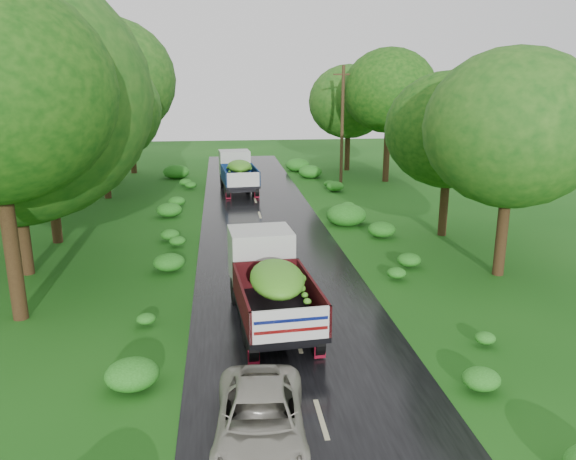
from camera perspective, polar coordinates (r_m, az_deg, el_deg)
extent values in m
plane|color=#13470F|center=(13.67, 3.39, -18.67)|extent=(120.00, 120.00, 0.00)
cube|color=black|center=(17.97, 0.55, -9.80)|extent=(6.50, 80.00, 0.02)
cube|color=#BFB78C|center=(13.65, 3.39, -18.59)|extent=(0.12, 1.60, 0.00)
cube|color=#BFB78C|center=(17.08, 0.99, -11.18)|extent=(0.12, 1.60, 0.00)
cube|color=#BFB78C|center=(20.71, -0.53, -6.28)|extent=(0.12, 1.60, 0.00)
cube|color=#BFB78C|center=(24.45, -1.56, -2.86)|extent=(0.12, 1.60, 0.00)
cube|color=#BFB78C|center=(28.27, -2.32, -0.36)|extent=(0.12, 1.60, 0.00)
cube|color=#BFB78C|center=(32.13, -2.89, 1.54)|extent=(0.12, 1.60, 0.00)
cube|color=#BFB78C|center=(36.02, -3.35, 3.04)|extent=(0.12, 1.60, 0.00)
cube|color=#BFB78C|center=(39.93, -3.71, 4.24)|extent=(0.12, 1.60, 0.00)
cube|color=#BFB78C|center=(43.86, -4.01, 5.23)|extent=(0.12, 1.60, 0.00)
cube|color=#BFB78C|center=(47.80, -4.26, 6.05)|extent=(0.12, 1.60, 0.00)
cube|color=#BFB78C|center=(51.75, -4.48, 6.75)|extent=(0.12, 1.60, 0.00)
cube|color=black|center=(17.89, -1.69, -7.79)|extent=(2.08, 5.51, 0.27)
cylinder|color=black|center=(19.63, -5.35, -6.16)|extent=(0.34, 0.98, 0.96)
cylinder|color=black|center=(19.89, 0.00, -5.80)|extent=(0.34, 0.98, 0.96)
cylinder|color=black|center=(16.72, -4.15, -10.08)|extent=(0.34, 0.98, 0.96)
cylinder|color=black|center=(17.02, 2.16, -9.57)|extent=(0.34, 0.98, 0.96)
cylinder|color=black|center=(15.84, -3.68, -11.58)|extent=(0.34, 0.98, 0.96)
cylinder|color=black|center=(16.16, 2.98, -11.00)|extent=(0.34, 0.98, 0.96)
cube|color=maroon|center=(15.65, -3.50, -12.80)|extent=(0.33, 0.06, 0.43)
cube|color=maroon|center=(15.97, 3.27, -12.18)|extent=(0.33, 0.06, 0.43)
cube|color=silver|center=(19.52, -2.79, -2.53)|extent=(2.25, 1.98, 1.82)
cube|color=black|center=(16.89, -1.11, -8.44)|extent=(2.52, 4.28, 0.15)
cube|color=#4B0D10|center=(16.55, -4.77, -7.02)|extent=(0.40, 4.11, 0.91)
cube|color=#4B0D10|center=(16.89, 2.46, -6.50)|extent=(0.40, 4.11, 0.91)
cube|color=#4B0D10|center=(18.55, -2.24, -4.47)|extent=(2.20, 0.25, 0.91)
cube|color=silver|center=(14.87, 0.30, -9.63)|extent=(2.20, 0.25, 0.91)
ellipsoid|color=#318217|center=(16.48, -1.13, -4.92)|extent=(2.12, 3.60, 0.96)
cube|color=black|center=(38.80, -5.08, 4.79)|extent=(2.06, 5.51, 0.27)
cylinder|color=black|center=(40.67, -6.69, 5.02)|extent=(0.34, 0.98, 0.96)
cylinder|color=black|center=(40.85, -4.08, 5.14)|extent=(0.34, 0.98, 0.96)
cylinder|color=black|center=(37.54, -6.28, 4.18)|extent=(0.34, 0.98, 0.96)
cylinder|color=black|center=(37.74, -3.46, 4.31)|extent=(0.34, 0.98, 0.96)
cylinder|color=black|center=(36.58, -6.14, 3.90)|extent=(0.34, 0.98, 0.96)
cylinder|color=black|center=(36.79, -3.25, 4.02)|extent=(0.34, 0.98, 0.96)
cube|color=maroon|center=(36.31, -6.08, 3.47)|extent=(0.33, 0.06, 0.43)
cube|color=maroon|center=(36.52, -3.17, 3.60)|extent=(0.33, 0.06, 0.43)
cube|color=silver|center=(40.75, -5.45, 6.77)|extent=(2.25, 1.98, 1.82)
cube|color=black|center=(37.78, -4.92, 4.84)|extent=(2.51, 4.28, 0.15)
cube|color=navy|center=(37.59, -6.55, 5.56)|extent=(0.39, 4.11, 0.91)
cube|color=navy|center=(37.82, -3.33, 5.70)|extent=(0.39, 4.11, 0.91)
cube|color=navy|center=(39.67, -5.27, 6.11)|extent=(2.20, 0.25, 0.91)
cube|color=silver|center=(35.71, -4.56, 5.11)|extent=(2.20, 0.25, 0.91)
ellipsoid|color=#318217|center=(37.60, -4.95, 6.49)|extent=(2.11, 3.59, 0.96)
imported|color=#A3A091|center=(12.56, -2.83, -18.75)|extent=(2.23, 4.30, 1.16)
cylinder|color=#382616|center=(41.58, 5.53, 10.50)|extent=(0.25, 0.25, 8.46)
cube|color=#382616|center=(41.45, 5.66, 15.46)|extent=(1.49, 0.20, 0.11)
cylinder|color=black|center=(19.39, -26.84, 3.13)|extent=(0.48, 0.48, 8.20)
cylinder|color=black|center=(23.97, -25.88, 4.92)|extent=(0.47, 0.47, 7.91)
ellipsoid|color=#0C3F0C|center=(23.70, -26.73, 12.07)|extent=(4.64, 4.64, 4.17)
cylinder|color=black|center=(28.26, -23.10, 6.43)|extent=(0.47, 0.47, 7.76)
ellipsoid|color=#0C3F0C|center=(28.02, -23.74, 12.38)|extent=(4.26, 4.26, 3.83)
cylinder|color=black|center=(34.74, -23.64, 8.30)|extent=(0.48, 0.48, 8.36)
ellipsoid|color=#0C3F0C|center=(34.57, -24.21, 13.52)|extent=(3.95, 3.95, 3.55)
cylinder|color=black|center=(38.07, -18.18, 7.88)|extent=(0.44, 0.44, 6.48)
ellipsoid|color=#0C3F0C|center=(37.87, -18.50, 11.57)|extent=(3.90, 3.90, 3.51)
cylinder|color=black|center=(43.54, -17.62, 10.08)|extent=(0.48, 0.48, 8.47)
ellipsoid|color=#0C3F0C|center=(43.41, -17.96, 14.31)|extent=(4.43, 4.43, 3.99)
cylinder|color=black|center=(47.76, -15.69, 10.31)|extent=(0.47, 0.47, 7.96)
ellipsoid|color=#0C3F0C|center=(47.62, -15.96, 13.93)|extent=(3.65, 3.65, 3.29)
cylinder|color=black|center=(23.20, 21.26, 3.45)|extent=(0.44, 0.44, 6.58)
ellipsoid|color=#154C13|center=(22.87, 21.87, 9.59)|extent=(3.64, 3.64, 3.28)
cylinder|color=black|center=(28.48, 15.75, 5.25)|extent=(0.42, 0.42, 5.92)
ellipsoid|color=#154C13|center=(28.20, 16.08, 9.75)|extent=(3.51, 3.51, 3.16)
cylinder|color=black|center=(42.87, 10.09, 9.91)|extent=(0.46, 0.46, 7.61)
ellipsoid|color=#154C13|center=(42.71, 10.27, 13.77)|extent=(3.70, 3.70, 3.33)
cylinder|color=black|center=(47.88, 6.10, 9.90)|extent=(0.44, 0.44, 6.47)
ellipsoid|color=#154C13|center=(47.72, 6.18, 12.85)|extent=(3.65, 3.65, 3.29)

